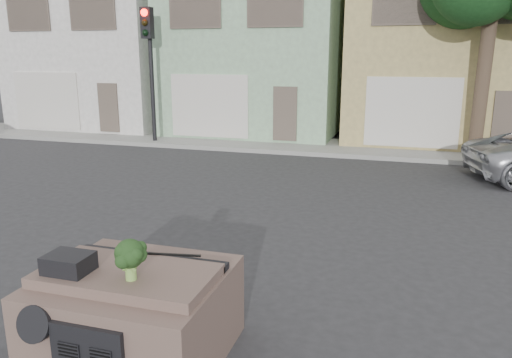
% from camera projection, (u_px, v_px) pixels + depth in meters
% --- Properties ---
extents(ground_plane, '(120.00, 120.00, 0.00)m').
position_uv_depth(ground_plane, '(227.00, 257.00, 8.63)').
color(ground_plane, '#303033').
rests_on(ground_plane, ground).
extents(sidewalk, '(40.00, 3.00, 0.15)m').
position_uv_depth(sidewalk, '(325.00, 147.00, 18.35)').
color(sidewalk, gray).
rests_on(sidewalk, ground).
extents(townhouse_white, '(7.20, 8.20, 7.55)m').
position_uv_depth(townhouse_white, '(116.00, 46.00, 24.26)').
color(townhouse_white, silver).
rests_on(townhouse_white, ground).
extents(townhouse_mint, '(7.20, 8.20, 7.55)m').
position_uv_depth(townhouse_mint, '(264.00, 45.00, 22.15)').
color(townhouse_mint, '#90B891').
rests_on(townhouse_mint, ground).
extents(townhouse_tan, '(7.20, 8.20, 7.55)m').
position_uv_depth(townhouse_tan, '(444.00, 44.00, 20.03)').
color(townhouse_tan, tan).
rests_on(townhouse_tan, ground).
extents(traffic_signal, '(0.40, 0.40, 5.10)m').
position_uv_depth(traffic_signal, '(151.00, 78.00, 18.66)').
color(traffic_signal, black).
rests_on(traffic_signal, ground).
extents(tree_near, '(4.40, 4.00, 8.50)m').
position_uv_depth(tree_near, '(489.00, 26.00, 15.27)').
color(tree_near, '#163E19').
rests_on(tree_near, ground).
extents(car_dashboard, '(2.00, 1.80, 1.12)m').
position_uv_depth(car_dashboard, '(137.00, 311.00, 5.71)').
color(car_dashboard, brown).
rests_on(car_dashboard, ground).
extents(instrument_hump, '(0.48, 0.38, 0.20)m').
position_uv_depth(instrument_hump, '(69.00, 263.00, 5.39)').
color(instrument_hump, black).
rests_on(instrument_hump, car_dashboard).
extents(wiper_arm, '(0.69, 0.15, 0.02)m').
position_uv_depth(wiper_arm, '(172.00, 255.00, 5.84)').
color(wiper_arm, black).
rests_on(wiper_arm, car_dashboard).
extents(broccoli, '(0.47, 0.47, 0.46)m').
position_uv_depth(broccoli, '(130.00, 259.00, 5.17)').
color(broccoli, '#1A3214').
rests_on(broccoli, car_dashboard).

